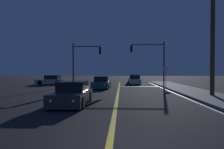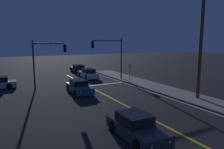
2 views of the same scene
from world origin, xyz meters
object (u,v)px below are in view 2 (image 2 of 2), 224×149
(car_following_oncoming_teal, at_px, (79,87))
(traffic_signal_far_left, at_px, (46,56))
(car_parked_curb_white, at_px, (88,74))
(street_sign_corner, at_px, (130,70))
(traffic_signal_near_right, at_px, (111,52))
(car_distant_tail_charcoal, at_px, (136,127))
(car_side_waiting_black, at_px, (78,69))
(utility_pole_right, at_px, (201,38))

(car_following_oncoming_teal, distance_m, traffic_signal_far_left, 5.36)
(car_parked_curb_white, xyz_separation_m, street_sign_corner, (3.43, -6.32, 1.06))
(traffic_signal_near_right, xyz_separation_m, street_sign_corner, (1.34, -2.80, -2.34))
(car_following_oncoming_teal, bearing_deg, traffic_signal_near_right, -141.36)
(car_following_oncoming_teal, relative_size, street_sign_corner, 1.86)
(car_distant_tail_charcoal, bearing_deg, traffic_signal_near_right, -112.54)
(car_side_waiting_black, relative_size, traffic_signal_far_left, 0.78)
(car_following_oncoming_teal, xyz_separation_m, car_side_waiting_black, (4.61, 14.29, -0.00))
(traffic_signal_near_right, relative_size, utility_pole_right, 0.53)
(car_side_waiting_black, height_order, utility_pole_right, utility_pole_right)
(car_side_waiting_black, height_order, traffic_signal_near_right, traffic_signal_near_right)
(car_distant_tail_charcoal, xyz_separation_m, utility_pole_right, (9.62, 4.04, 5.14))
(car_side_waiting_black, bearing_deg, street_sign_corner, -75.35)
(car_parked_curb_white, relative_size, car_distant_tail_charcoal, 1.11)
(car_following_oncoming_teal, distance_m, street_sign_corner, 7.97)
(traffic_signal_near_right, height_order, street_sign_corner, traffic_signal_near_right)
(street_sign_corner, bearing_deg, car_parked_curb_white, 118.48)
(car_following_oncoming_teal, bearing_deg, car_side_waiting_black, -106.79)
(car_parked_curb_white, height_order, car_distant_tail_charcoal, same)
(car_parked_curb_white, height_order, street_sign_corner, street_sign_corner)
(car_side_waiting_black, distance_m, utility_pole_right, 23.04)
(car_distant_tail_charcoal, bearing_deg, car_parked_curb_white, -103.41)
(car_side_waiting_black, distance_m, traffic_signal_far_left, 13.44)
(car_side_waiting_black, height_order, street_sign_corner, street_sign_corner)
(utility_pole_right, bearing_deg, car_side_waiting_black, 101.37)
(car_following_oncoming_teal, xyz_separation_m, traffic_signal_near_right, (6.30, 4.84, 3.39))
(car_parked_curb_white, distance_m, car_following_oncoming_teal, 9.36)
(car_parked_curb_white, xyz_separation_m, traffic_signal_far_left, (-6.89, -4.92, 3.11))
(car_distant_tail_charcoal, distance_m, traffic_signal_far_left, 15.67)
(traffic_signal_far_left, height_order, street_sign_corner, traffic_signal_far_left)
(traffic_signal_far_left, bearing_deg, utility_pole_right, -43.63)
(car_distant_tail_charcoal, xyz_separation_m, traffic_signal_near_right, (6.88, 16.61, 3.39))
(utility_pole_right, relative_size, street_sign_corner, 4.53)
(traffic_signal_near_right, bearing_deg, car_following_oncoming_teal, 37.57)
(car_following_oncoming_teal, xyz_separation_m, street_sign_corner, (7.63, 2.04, 1.06))
(car_side_waiting_black, bearing_deg, traffic_signal_far_left, -123.12)
(traffic_signal_near_right, bearing_deg, street_sign_corner, 115.51)
(car_parked_curb_white, bearing_deg, car_following_oncoming_teal, -116.65)
(traffic_signal_far_left, bearing_deg, traffic_signal_near_right, 8.86)
(traffic_signal_far_left, distance_m, utility_pole_right, 16.31)
(car_distant_tail_charcoal, height_order, traffic_signal_far_left, traffic_signal_far_left)
(car_distant_tail_charcoal, distance_m, street_sign_corner, 16.11)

